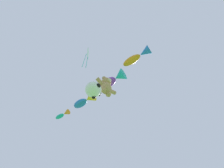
# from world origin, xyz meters

# --- Properties ---
(teddy_bear_kite) EXTENTS (1.63, 0.72, 1.66)m
(teddy_bear_kite) POSITION_xyz_m (-0.53, 7.54, 10.15)
(teddy_bear_kite) COLOR tan
(soccer_ball_kite) EXTENTS (0.98, 0.98, 0.90)m
(soccer_ball_kite) POSITION_xyz_m (-1.39, 7.59, 8.92)
(soccer_ball_kite) COLOR white
(fish_kite_tangerine) EXTENTS (1.13, 2.48, 0.78)m
(fish_kite_tangerine) POSITION_xyz_m (0.91, 5.55, 13.88)
(fish_kite_tangerine) COLOR orange
(fish_kite_violet) EXTENTS (1.29, 2.37, 0.99)m
(fish_kite_violet) POSITION_xyz_m (0.84, 8.21, 13.41)
(fish_kite_violet) COLOR purple
(fish_kite_cobalt) EXTENTS (1.19, 2.20, 0.88)m
(fish_kite_cobalt) POSITION_xyz_m (0.41, 11.27, 13.00)
(fish_kite_cobalt) COLOR blue
(fish_kite_teal) EXTENTS (0.76, 1.56, 0.50)m
(fish_kite_teal) POSITION_xyz_m (0.00, 13.89, 13.00)
(fish_kite_teal) COLOR #19ADB2
(diamond_kite) EXTENTS (0.63, 0.73, 2.91)m
(diamond_kite) POSITION_xyz_m (-2.09, 8.09, 13.30)
(diamond_kite) COLOR green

